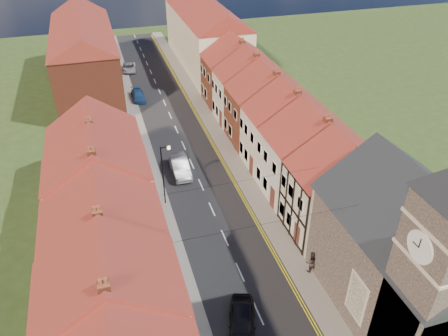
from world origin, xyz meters
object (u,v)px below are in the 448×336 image
(car_far, at_px, (138,95))
(car_distant, at_px, (129,68))
(lamppost, at_px, (164,172))
(pedestrian_right, at_px, (311,262))
(church, at_px, (420,250))
(car_near, at_px, (242,323))
(car_mid, at_px, (180,166))

(car_far, bearing_deg, car_distant, 87.73)
(lamppost, xyz_separation_m, pedestrian_right, (8.91, -11.51, -2.50))
(lamppost, bearing_deg, car_far, 88.54)
(lamppost, xyz_separation_m, car_far, (0.61, 24.09, -2.94))
(church, relative_size, car_near, 3.43)
(car_near, bearing_deg, pedestrian_right, 45.70)
(car_distant, bearing_deg, car_far, -83.77)
(car_distant, xyz_separation_m, pedestrian_right, (8.25, -46.77, 0.46))
(car_near, relative_size, car_distant, 1.05)
(lamppost, height_order, car_near, lamppost)
(car_distant, bearing_deg, car_mid, -80.41)
(car_near, distance_m, car_mid, 19.62)
(car_mid, height_order, car_distant, car_mid)
(church, relative_size, pedestrian_right, 8.25)
(car_distant, relative_size, pedestrian_right, 2.29)
(car_far, bearing_deg, car_near, -89.53)
(car_near, bearing_deg, car_far, 110.93)
(car_near, bearing_deg, church, 9.27)
(church, xyz_separation_m, car_distant, (-12.51, 51.93, -5.29))
(car_distant, bearing_deg, car_near, -81.63)
(car_mid, distance_m, pedestrian_right, 17.51)
(church, height_order, car_mid, church)
(church, xyz_separation_m, car_mid, (-10.86, 21.38, -5.10))
(car_distant, height_order, pedestrian_right, pedestrian_right)
(church, distance_m, car_distant, 53.68)
(lamppost, xyz_separation_m, car_near, (2.29, -14.92, -2.78))
(car_far, bearing_deg, car_mid, -86.98)
(car_mid, xyz_separation_m, car_far, (-1.70, 19.38, -0.18))
(car_mid, relative_size, car_distant, 1.12)
(church, distance_m, pedestrian_right, 8.26)
(church, height_order, pedestrian_right, church)
(pedestrian_right, bearing_deg, car_distant, -74.76)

